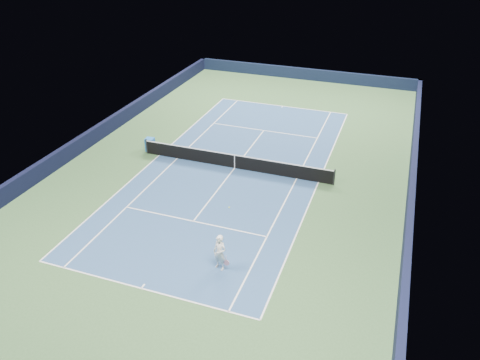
% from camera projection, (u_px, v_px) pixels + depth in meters
% --- Properties ---
extents(ground, '(40.00, 40.00, 0.00)m').
position_uv_depth(ground, '(235.00, 168.00, 30.27)').
color(ground, '#355830').
rests_on(ground, ground).
extents(wall_far, '(22.00, 0.35, 1.10)m').
position_uv_depth(wall_far, '(304.00, 74.00, 46.20)').
color(wall_far, black).
rests_on(wall_far, ground).
extents(wall_right, '(0.35, 40.00, 1.10)m').
position_uv_depth(wall_right, '(411.00, 190.00, 26.83)').
color(wall_right, black).
rests_on(wall_right, ground).
extents(wall_left, '(0.35, 40.00, 1.10)m').
position_uv_depth(wall_left, '(92.00, 137.00, 33.16)').
color(wall_left, black).
rests_on(wall_left, ground).
extents(court_surface, '(10.97, 23.77, 0.01)m').
position_uv_depth(court_surface, '(235.00, 168.00, 30.27)').
color(court_surface, navy).
rests_on(court_surface, ground).
extents(baseline_far, '(10.97, 0.08, 0.00)m').
position_uv_depth(baseline_far, '(283.00, 106.00, 39.98)').
color(baseline_far, white).
rests_on(baseline_far, ground).
extents(baseline_near, '(10.97, 0.08, 0.00)m').
position_uv_depth(baseline_near, '(141.00, 288.00, 20.55)').
color(baseline_near, white).
rests_on(baseline_near, ground).
extents(sideline_doubles_right, '(0.08, 23.77, 0.00)m').
position_uv_depth(sideline_doubles_right, '(318.00, 182.00, 28.66)').
color(sideline_doubles_right, white).
rests_on(sideline_doubles_right, ground).
extents(sideline_doubles_left, '(0.08, 23.77, 0.00)m').
position_uv_depth(sideline_doubles_left, '(159.00, 155.00, 31.87)').
color(sideline_doubles_left, white).
rests_on(sideline_doubles_left, ground).
extents(sideline_singles_right, '(0.08, 23.77, 0.00)m').
position_uv_depth(sideline_singles_right, '(297.00, 178.00, 29.06)').
color(sideline_singles_right, white).
rests_on(sideline_singles_right, ground).
extents(sideline_singles_left, '(0.08, 23.77, 0.00)m').
position_uv_depth(sideline_singles_left, '(177.00, 158.00, 31.47)').
color(sideline_singles_left, white).
rests_on(sideline_singles_left, ground).
extents(service_line_far, '(8.23, 0.08, 0.00)m').
position_uv_depth(service_line_far, '(264.00, 130.00, 35.50)').
color(service_line_far, white).
rests_on(service_line_far, ground).
extents(service_line_near, '(8.23, 0.08, 0.00)m').
position_uv_depth(service_line_near, '(193.00, 221.00, 25.03)').
color(service_line_near, white).
rests_on(service_line_near, ground).
extents(center_service_line, '(0.08, 12.80, 0.00)m').
position_uv_depth(center_service_line, '(235.00, 168.00, 30.26)').
color(center_service_line, white).
rests_on(center_service_line, ground).
extents(center_mark_far, '(0.08, 0.30, 0.00)m').
position_uv_depth(center_mark_far, '(282.00, 107.00, 39.86)').
color(center_mark_far, white).
rests_on(center_mark_far, ground).
extents(center_mark_near, '(0.08, 0.30, 0.00)m').
position_uv_depth(center_mark_near, '(143.00, 286.00, 20.67)').
color(center_mark_near, white).
rests_on(center_mark_near, ground).
extents(tennis_net, '(12.90, 0.10, 1.07)m').
position_uv_depth(tennis_net, '(235.00, 161.00, 30.02)').
color(tennis_net, black).
rests_on(tennis_net, ground).
extents(sponsor_cube, '(0.64, 0.57, 0.93)m').
position_uv_depth(sponsor_cube, '(150.00, 144.00, 32.28)').
color(sponsor_cube, blue).
rests_on(sponsor_cube, ground).
extents(tennis_player, '(0.86, 1.34, 2.81)m').
position_uv_depth(tennis_player, '(220.00, 253.00, 21.28)').
color(tennis_player, white).
rests_on(tennis_player, ground).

